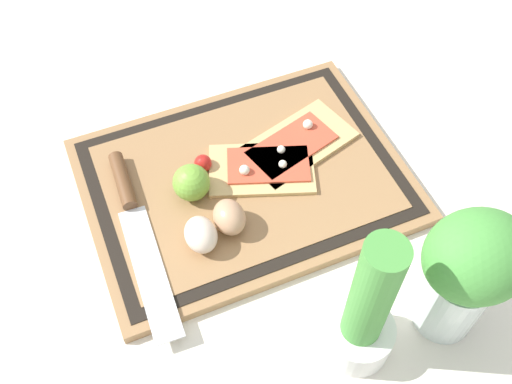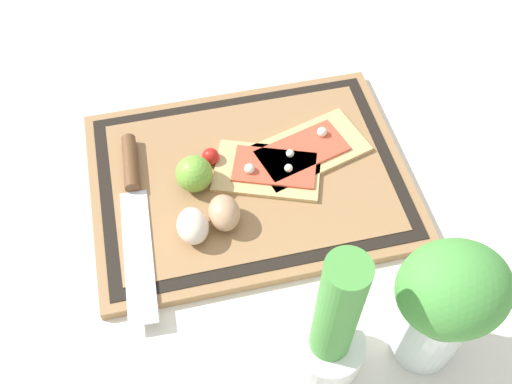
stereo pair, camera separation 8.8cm
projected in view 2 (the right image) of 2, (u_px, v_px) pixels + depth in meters
name	position (u px, v px, depth m)	size (l,w,h in m)	color
ground_plane	(250.00, 183.00, 0.93)	(6.00, 6.00, 0.00)	silver
cutting_board	(250.00, 179.00, 0.93)	(0.48, 0.36, 0.02)	#997047
pizza_slice_near	(308.00, 149.00, 0.94)	(0.20, 0.14, 0.02)	tan
pizza_slice_far	(269.00, 170.00, 0.92)	(0.18, 0.15, 0.02)	tan
knife	(133.00, 192.00, 0.89)	(0.05, 0.32, 0.02)	silver
egg_brown	(224.00, 213.00, 0.85)	(0.05, 0.06, 0.05)	tan
egg_pink	(193.00, 226.00, 0.84)	(0.05, 0.06, 0.05)	beige
lime	(194.00, 173.00, 0.89)	(0.06, 0.06, 0.06)	#70A838
cherry_tomato_red	(210.00, 156.00, 0.92)	(0.03, 0.03, 0.03)	red
herb_pot	(332.00, 332.00, 0.70)	(0.09, 0.09, 0.25)	white
herb_glass	(445.00, 303.00, 0.68)	(0.13, 0.11, 0.22)	silver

